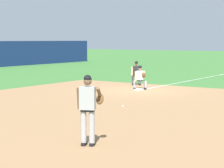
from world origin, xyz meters
TOP-DOWN VIEW (x-y plane):
  - ground_plane at (0.00, 0.00)m, footprint 160.00×160.00m
  - infield_dirt_patch at (-5.74, -2.59)m, footprint 18.00×18.00m
  - foul_line_stripe at (7.15, 0.00)m, footprint 14.31×0.10m
  - first_base_bag at (0.00, 0.00)m, footprint 0.38×0.38m
  - baseball at (-5.43, -2.41)m, footprint 0.07×0.07m
  - pitcher at (-11.44, -5.19)m, footprint 0.82×0.59m
  - first_baseman at (0.42, 0.17)m, footprint 0.84×0.98m
  - umpire at (2.28, 1.54)m, footprint 0.60×0.67m

SIDE VIEW (x-z plane):
  - ground_plane at x=0.00m, z-range 0.00..0.00m
  - infield_dirt_patch at x=-5.74m, z-range 0.00..0.01m
  - foul_line_stripe at x=7.15m, z-range 0.01..0.01m
  - baseball at x=-5.43m, z-range 0.00..0.07m
  - first_base_bag at x=0.00m, z-range 0.00..0.09m
  - first_baseman at x=0.42m, z-range 0.06..1.40m
  - umpire at x=2.28m, z-range 0.06..1.52m
  - pitcher at x=-11.44m, z-range 0.13..1.99m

